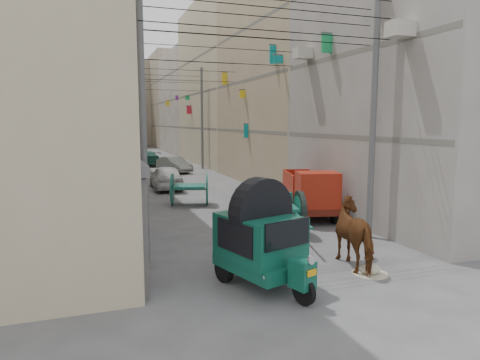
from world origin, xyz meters
name	(u,v)px	position (x,y,z in m)	size (l,w,h in m)	color
ground	(405,344)	(0.00, 0.00, 0.00)	(140.00, 140.00, 0.00)	#4A4B4D
building_row_left	(49,89)	(-8.00, 34.13, 6.46)	(8.00, 62.00, 14.00)	#BBAC8D
building_row_right	(231,94)	(8.00, 34.13, 6.46)	(8.00, 62.00, 14.00)	#9B9591
end_cap_building	(121,105)	(0.00, 66.00, 6.50)	(22.00, 10.00, 13.00)	gray
shutters_left	(121,185)	(-3.92, 10.38, 1.49)	(0.18, 14.40, 2.88)	#48484C
signboards	(171,127)	(-0.01, 21.66, 3.43)	(8.22, 40.52, 5.67)	#1C9C55
ac_units	(349,14)	(3.65, 7.67, 7.43)	(0.70, 6.55, 3.35)	#BAB7A7
utility_poles	(187,117)	(0.00, 17.00, 4.00)	(7.40, 22.20, 8.00)	#59595B
overhead_cables	(198,57)	(0.00, 14.40, 6.77)	(7.40, 22.52, 1.12)	black
auto_rickshaw	(261,238)	(-1.31, 3.30, 1.13)	(2.07, 2.82, 1.91)	black
tonga_cart	(279,213)	(0.90, 7.16, 0.78)	(1.96, 3.49, 1.49)	black
mini_truck	(312,196)	(3.10, 8.93, 0.93)	(2.36, 3.71, 1.93)	black
second_cart	(190,188)	(-0.75, 13.30, 0.78)	(1.97, 1.84, 1.46)	#135647
feed_sack	(370,269)	(1.52, 3.06, 0.14)	(0.55, 0.44, 0.27)	#BDB39D
horse	(358,233)	(1.58, 3.69, 0.88)	(0.95, 2.08, 1.76)	maroon
distant_car_white	(166,177)	(-0.96, 18.43, 0.67)	(1.58, 3.94, 1.34)	silver
distant_car_grey	(174,164)	(0.95, 26.21, 0.59)	(1.26, 3.60, 1.19)	slate
distant_car_green	(144,158)	(-0.53, 32.46, 0.64)	(1.79, 4.39, 1.27)	#1F5D4D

